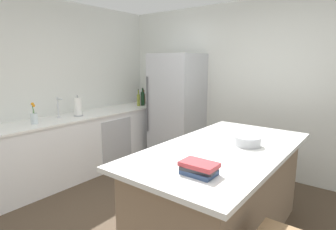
# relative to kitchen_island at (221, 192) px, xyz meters

# --- Properties ---
(wall_rear) EXTENTS (6.00, 0.10, 2.60)m
(wall_rear) POSITION_rel_kitchen_island_xyz_m (-0.35, 1.83, 0.84)
(wall_rear) COLOR silver
(wall_rear) RESTS_ON ground_plane
(wall_left) EXTENTS (0.10, 6.00, 2.60)m
(wall_left) POSITION_rel_kitchen_island_xyz_m (-2.80, -0.42, 0.84)
(wall_left) COLOR silver
(wall_left) RESTS_ON ground_plane
(counter_run_left) EXTENTS (0.67, 3.05, 0.92)m
(counter_run_left) POSITION_rel_kitchen_island_xyz_m (-2.43, 0.17, -0.00)
(counter_run_left) COLOR white
(counter_run_left) RESTS_ON ground_plane
(kitchen_island) EXTENTS (1.08, 2.08, 0.92)m
(kitchen_island) POSITION_rel_kitchen_island_xyz_m (0.00, 0.00, 0.00)
(kitchen_island) COLOR #8E755B
(kitchen_island) RESTS_ON ground_plane
(refrigerator) EXTENTS (0.77, 0.73, 1.84)m
(refrigerator) POSITION_rel_kitchen_island_xyz_m (-1.58, 1.43, 0.46)
(refrigerator) COLOR #B7BABF
(refrigerator) RESTS_ON ground_plane
(sink_faucet) EXTENTS (0.15, 0.05, 0.30)m
(sink_faucet) POSITION_rel_kitchen_island_xyz_m (-2.48, -0.20, 0.61)
(sink_faucet) COLOR silver
(sink_faucet) RESTS_ON counter_run_left
(flower_vase) EXTENTS (0.09, 0.09, 0.28)m
(flower_vase) POSITION_rel_kitchen_island_xyz_m (-2.39, -0.60, 0.54)
(flower_vase) COLOR silver
(flower_vase) RESTS_ON counter_run_left
(paper_towel_roll) EXTENTS (0.14, 0.14, 0.31)m
(paper_towel_roll) POSITION_rel_kitchen_island_xyz_m (-2.40, 0.07, 0.58)
(paper_towel_roll) COLOR gray
(paper_towel_roll) RESTS_ON counter_run_left
(syrup_bottle) EXTENTS (0.06, 0.06, 0.26)m
(syrup_bottle) POSITION_rel_kitchen_island_xyz_m (-2.47, 1.57, 0.56)
(syrup_bottle) COLOR #5B3319
(syrup_bottle) RESTS_ON counter_run_left
(vinegar_bottle) EXTENTS (0.05, 0.05, 0.29)m
(vinegar_bottle) POSITION_rel_kitchen_island_xyz_m (-2.41, 1.49, 0.57)
(vinegar_bottle) COLOR #994C23
(vinegar_bottle) RESTS_ON counter_run_left
(wine_bottle) EXTENTS (0.07, 0.07, 0.32)m
(wine_bottle) POSITION_rel_kitchen_island_xyz_m (-2.33, 1.39, 0.58)
(wine_bottle) COLOR #19381E
(wine_bottle) RESTS_ON counter_run_left
(olive_oil_bottle) EXTENTS (0.06, 0.06, 0.30)m
(olive_oil_bottle) POSITION_rel_kitchen_island_xyz_m (-2.35, 1.30, 0.57)
(olive_oil_bottle) COLOR olive
(olive_oil_bottle) RESTS_ON counter_run_left
(cookbook_stack) EXTENTS (0.26, 0.18, 0.09)m
(cookbook_stack) POSITION_rel_kitchen_island_xyz_m (0.15, -0.68, 0.50)
(cookbook_stack) COLOR #334770
(cookbook_stack) RESTS_ON kitchen_island
(mixing_bowl) EXTENTS (0.25, 0.25, 0.09)m
(mixing_bowl) POSITION_rel_kitchen_island_xyz_m (0.16, 0.19, 0.50)
(mixing_bowl) COLOR #B2B5BA
(mixing_bowl) RESTS_ON kitchen_island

